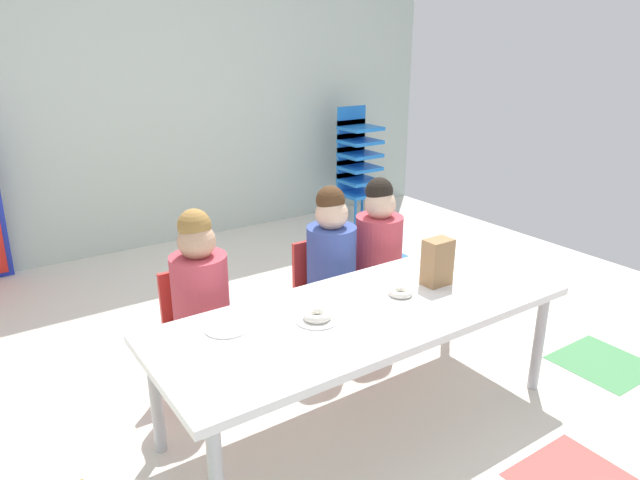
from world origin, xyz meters
name	(u,v)px	position (x,y,z in m)	size (l,w,h in m)	color
ground_plane	(296,367)	(-0.01, 0.00, -0.01)	(5.53, 4.56, 0.02)	silver
back_wall	(135,71)	(0.00, 2.28, 1.38)	(5.53, 0.10, 2.76)	#B2C1B7
craft_table	(365,318)	(0.02, -0.54, 0.50)	(1.83, 0.71, 0.54)	white
seated_child_near_camera	(199,287)	(-0.49, 0.05, 0.55)	(0.33, 0.33, 0.92)	red
seated_child_middle_seat	(330,255)	(0.24, 0.05, 0.55)	(0.34, 0.34, 0.92)	red
seated_child_far_right	(378,243)	(0.57, 0.05, 0.55)	(0.32, 0.31, 0.92)	red
kid_chair_blue_stack	(357,159)	(1.81, 1.85, 0.58)	(0.32, 0.30, 1.04)	blue
paper_bag_brown	(437,262)	(0.45, -0.52, 0.65)	(0.13, 0.09, 0.22)	#9E754C
paper_plate_near_edge	(317,320)	(-0.21, -0.51, 0.55)	(0.18, 0.18, 0.01)	white
paper_plate_center_table	(227,328)	(-0.55, -0.37, 0.55)	(0.18, 0.18, 0.01)	white
donut_powdered_on_plate	(317,315)	(-0.21, -0.51, 0.57)	(0.12, 0.12, 0.03)	white
donut_powdered_loose	(401,292)	(0.23, -0.52, 0.56)	(0.11, 0.11, 0.03)	white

